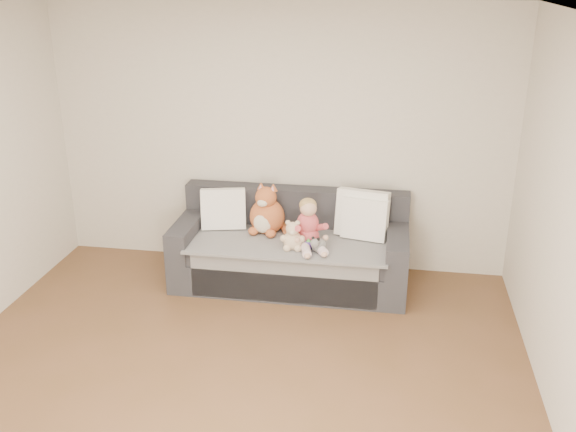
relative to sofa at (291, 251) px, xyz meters
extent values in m
plane|color=brown|center=(-0.19, -2.06, -0.31)|extent=(5.00, 5.00, 0.00)
plane|color=white|center=(-0.19, -2.06, 2.29)|extent=(5.00, 5.00, 0.00)
plane|color=beige|center=(-0.19, 0.44, 0.99)|extent=(4.50, 0.00, 4.50)
cube|color=#27272C|center=(0.00, -0.04, -0.16)|extent=(2.20, 0.90, 0.30)
cube|color=#27272C|center=(0.00, -0.07, 0.07)|extent=(1.90, 0.80, 0.15)
cube|color=#27272C|center=(0.00, 0.31, 0.34)|extent=(2.20, 0.20, 0.40)
cube|color=#27272C|center=(-1.00, -0.04, 0.14)|extent=(0.20, 0.90, 0.30)
cube|color=#27272C|center=(1.00, -0.04, 0.14)|extent=(0.20, 0.90, 0.30)
cube|color=gray|center=(0.00, -0.09, 0.15)|extent=(1.85, 0.88, 0.02)
cube|color=gray|center=(0.00, -0.48, -0.08)|extent=(1.70, 0.02, 0.41)
cube|color=white|center=(-0.69, 0.10, 0.36)|extent=(0.46, 0.29, 0.41)
cube|color=white|center=(0.66, 0.13, 0.39)|extent=(0.52, 0.31, 0.46)
cube|color=white|center=(0.69, 0.06, 0.36)|extent=(0.45, 0.27, 0.40)
ellipsoid|color=#C64653|center=(0.18, -0.16, 0.25)|extent=(0.21, 0.17, 0.17)
ellipsoid|color=#C64653|center=(0.18, -0.15, 0.37)|extent=(0.20, 0.17, 0.22)
ellipsoid|color=#DBAA8C|center=(0.18, -0.17, 0.52)|extent=(0.15, 0.15, 0.15)
ellipsoid|color=tan|center=(0.18, -0.15, 0.54)|extent=(0.16, 0.16, 0.12)
cylinder|color=#C64653|center=(0.11, -0.26, 0.35)|extent=(0.07, 0.21, 0.14)
cylinder|color=#C64653|center=(0.30, -0.18, 0.35)|extent=(0.17, 0.20, 0.14)
ellipsoid|color=#DBAA8C|center=(0.11, -0.34, 0.28)|extent=(0.05, 0.05, 0.05)
ellipsoid|color=#DBAA8C|center=(0.35, -0.25, 0.28)|extent=(0.05, 0.05, 0.05)
cylinder|color=#E5B2C6|center=(0.19, -0.36, 0.20)|extent=(0.14, 0.28, 0.09)
cylinder|color=#E5B2C6|center=(0.30, -0.31, 0.20)|extent=(0.20, 0.27, 0.09)
ellipsoid|color=#DBAA8C|center=(0.22, -0.48, 0.19)|extent=(0.06, 0.09, 0.04)
ellipsoid|color=#DBAA8C|center=(0.36, -0.43, 0.19)|extent=(0.06, 0.09, 0.04)
ellipsoid|color=#A84925|center=(-0.25, 0.08, 0.32)|extent=(0.34, 0.29, 0.36)
ellipsoid|color=beige|center=(-0.27, -0.04, 0.29)|extent=(0.18, 0.08, 0.20)
ellipsoid|color=#A84925|center=(-0.25, 0.05, 0.52)|extent=(0.20, 0.20, 0.20)
ellipsoid|color=beige|center=(-0.27, -0.04, 0.49)|extent=(0.10, 0.06, 0.07)
cone|color=#A84925|center=(-0.31, 0.10, 0.62)|extent=(0.09, 0.09, 0.07)
cone|color=pink|center=(-0.31, 0.09, 0.61)|extent=(0.06, 0.06, 0.04)
cone|color=#A84925|center=(-0.18, 0.07, 0.62)|extent=(0.09, 0.09, 0.07)
cone|color=pink|center=(-0.19, 0.06, 0.61)|extent=(0.06, 0.06, 0.04)
ellipsoid|color=#A84925|center=(-0.36, -0.04, 0.20)|extent=(0.10, 0.12, 0.08)
ellipsoid|color=#A84925|center=(-0.19, -0.07, 0.20)|extent=(0.10, 0.12, 0.08)
cylinder|color=#A84925|center=(-0.08, 0.09, 0.20)|extent=(0.13, 0.23, 0.08)
ellipsoid|color=tan|center=(0.06, -0.29, 0.25)|extent=(0.18, 0.15, 0.18)
ellipsoid|color=tan|center=(0.06, -0.30, 0.36)|extent=(0.12, 0.12, 0.12)
ellipsoid|color=tan|center=(0.02, -0.29, 0.42)|extent=(0.05, 0.05, 0.05)
ellipsoid|color=tan|center=(0.10, -0.29, 0.42)|extent=(0.05, 0.05, 0.05)
ellipsoid|color=beige|center=(0.07, -0.35, 0.35)|extent=(0.05, 0.05, 0.05)
ellipsoid|color=tan|center=(-0.02, -0.32, 0.27)|extent=(0.06, 0.06, 0.06)
ellipsoid|color=tan|center=(0.14, -0.30, 0.27)|extent=(0.06, 0.06, 0.06)
ellipsoid|color=tan|center=(0.02, -0.35, 0.19)|extent=(0.07, 0.07, 0.07)
ellipsoid|color=tan|center=(0.11, -0.34, 0.19)|extent=(0.07, 0.07, 0.07)
ellipsoid|color=white|center=(0.30, -0.31, 0.22)|extent=(0.13, 0.17, 0.12)
ellipsoid|color=white|center=(0.27, -0.38, 0.27)|extent=(0.08, 0.08, 0.08)
ellipsoid|color=black|center=(0.25, -0.36, 0.31)|extent=(0.03, 0.03, 0.03)
ellipsoid|color=black|center=(0.30, -0.38, 0.31)|extent=(0.03, 0.03, 0.03)
cylinder|color=#583BA2|center=(0.20, -0.28, 0.21)|extent=(0.07, 0.07, 0.08)
cone|color=green|center=(0.20, -0.28, 0.26)|extent=(0.06, 0.06, 0.03)
cylinder|color=green|center=(0.16, -0.28, 0.21)|extent=(0.01, 0.01, 0.06)
cylinder|color=green|center=(0.24, -0.29, 0.21)|extent=(0.01, 0.01, 0.06)
camera|label=1|loc=(0.88, -5.54, 2.57)|focal=40.00mm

